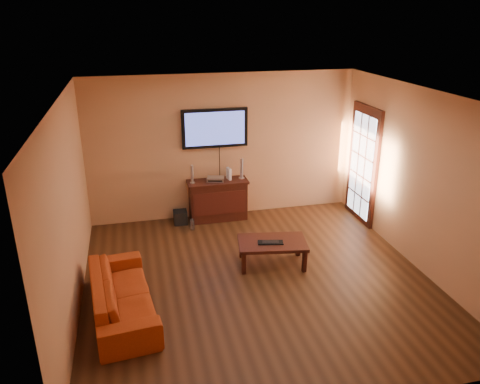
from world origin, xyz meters
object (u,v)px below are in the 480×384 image
object	(u,v)px
television	(215,128)
bottle	(192,224)
media_console	(218,200)
speaker_left	(192,175)
game_console	(229,174)
av_receiver	(216,179)
coffee_table	(272,244)
sofa	(121,289)
speaker_right	(242,169)
subwoofer	(180,217)
keyboard	(271,242)

from	to	relation	value
television	bottle	distance (m)	1.79
media_console	bottle	xyz separation A→B (m)	(-0.55, -0.37, -0.28)
speaker_left	game_console	xyz separation A→B (m)	(0.69, 0.04, -0.05)
media_console	av_receiver	size ratio (longest dim) A/B	3.62
coffee_table	av_receiver	xyz separation A→B (m)	(-0.53, 1.90, 0.46)
coffee_table	speaker_left	distance (m)	2.19
coffee_table	sofa	size ratio (longest dim) A/B	0.60
television	av_receiver	bearing A→B (deg)	-102.10
av_receiver	bottle	bearing A→B (deg)	-128.67
media_console	bottle	world-z (taller)	media_console
sofa	speaker_left	distance (m)	2.99
television	speaker_left	distance (m)	0.94
speaker_right	media_console	bearing A→B (deg)	-174.96
media_console	television	bearing A→B (deg)	90.00
speaker_left	game_console	size ratio (longest dim) A/B	1.56
subwoofer	keyboard	world-z (taller)	keyboard
television	speaker_left	size ratio (longest dim) A/B	3.52
subwoofer	keyboard	distance (m)	2.24
television	speaker_right	distance (m)	0.92
sofa	speaker_left	xyz separation A→B (m)	(1.30, 2.64, 0.56)
television	coffee_table	distance (m)	2.53
game_console	subwoofer	size ratio (longest dim) A/B	0.90
speaker_right	game_console	size ratio (longest dim) A/B	1.77
av_receiver	keyboard	world-z (taller)	av_receiver
coffee_table	bottle	bearing A→B (deg)	124.54
sofa	bottle	bearing A→B (deg)	-34.50
subwoofer	bottle	distance (m)	0.37
speaker_left	keyboard	bearing A→B (deg)	-64.33
television	game_console	distance (m)	0.89
sofa	keyboard	world-z (taller)	sofa
speaker_right	bottle	world-z (taller)	speaker_right
bottle	keyboard	distance (m)	1.88
coffee_table	subwoofer	xyz separation A→B (m)	(-1.22, 1.84, -0.22)
television	coffee_table	world-z (taller)	television
subwoofer	sofa	bearing A→B (deg)	-110.66
game_console	subwoofer	xyz separation A→B (m)	(-0.95, -0.08, -0.75)
speaker_right	game_console	bearing A→B (deg)	-179.98
keyboard	av_receiver	bearing A→B (deg)	104.17
coffee_table	av_receiver	world-z (taller)	av_receiver
speaker_left	speaker_right	world-z (taller)	speaker_right
bottle	av_receiver	bearing A→B (deg)	36.63
game_console	television	bearing A→B (deg)	137.97
media_console	bottle	bearing A→B (deg)	-146.09
speaker_right	keyboard	bearing A→B (deg)	-90.45
av_receiver	media_console	bearing A→B (deg)	-5.54
coffee_table	television	bearing A→B (deg)	103.53
media_console	game_console	distance (m)	0.54
speaker_left	subwoofer	size ratio (longest dim) A/B	1.40
speaker_left	av_receiver	bearing A→B (deg)	2.07
media_console	speaker_right	distance (m)	0.73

